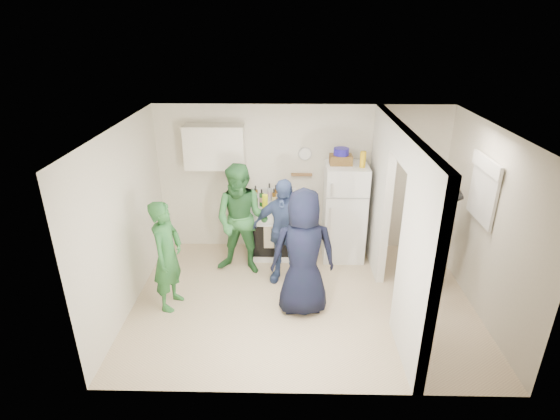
{
  "coord_description": "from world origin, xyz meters",
  "views": [
    {
      "loc": [
        -0.21,
        -5.24,
        3.72
      ],
      "look_at": [
        -0.33,
        0.4,
        1.25
      ],
      "focal_mm": 28.0,
      "sensor_mm": 36.0,
      "label": 1
    }
  ],
  "objects_px": {
    "fridge": "(344,212)",
    "blue_bowl": "(341,152)",
    "wicker_basket": "(341,160)",
    "person_denim": "(283,231)",
    "stove": "(273,229)",
    "person_navy": "(303,253)",
    "yellow_cup_stack_top": "(363,159)",
    "person_green_left": "(167,256)",
    "person_nook": "(432,235)",
    "person_green_center": "(242,220)"
  },
  "relations": [
    {
      "from": "stove",
      "to": "fridge",
      "type": "relative_size",
      "value": 0.57
    },
    {
      "from": "person_nook",
      "to": "fridge",
      "type": "bearing_deg",
      "value": -96.14
    },
    {
      "from": "stove",
      "to": "wicker_basket",
      "type": "distance_m",
      "value": 1.63
    },
    {
      "from": "stove",
      "to": "person_green_center",
      "type": "xyz_separation_m",
      "value": [
        -0.46,
        -0.55,
        0.42
      ]
    },
    {
      "from": "stove",
      "to": "wicker_basket",
      "type": "height_order",
      "value": "wicker_basket"
    },
    {
      "from": "fridge",
      "to": "person_denim",
      "type": "distance_m",
      "value": 1.25
    },
    {
      "from": "blue_bowl",
      "to": "person_navy",
      "type": "relative_size",
      "value": 0.14
    },
    {
      "from": "person_nook",
      "to": "person_green_left",
      "type": "bearing_deg",
      "value": -48.8
    },
    {
      "from": "stove",
      "to": "person_navy",
      "type": "height_order",
      "value": "person_navy"
    },
    {
      "from": "stove",
      "to": "person_navy",
      "type": "bearing_deg",
      "value": -73.75
    },
    {
      "from": "person_nook",
      "to": "person_denim",
      "type": "bearing_deg",
      "value": -61.61
    },
    {
      "from": "stove",
      "to": "blue_bowl",
      "type": "xyz_separation_m",
      "value": [
        1.07,
        0.02,
        1.36
      ]
    },
    {
      "from": "stove",
      "to": "person_denim",
      "type": "distance_m",
      "value": 0.89
    },
    {
      "from": "fridge",
      "to": "blue_bowl",
      "type": "relative_size",
      "value": 6.74
    },
    {
      "from": "blue_bowl",
      "to": "person_denim",
      "type": "distance_m",
      "value": 1.57
    },
    {
      "from": "person_green_left",
      "to": "person_green_center",
      "type": "bearing_deg",
      "value": -32.32
    },
    {
      "from": "yellow_cup_stack_top",
      "to": "person_green_center",
      "type": "height_order",
      "value": "yellow_cup_stack_top"
    },
    {
      "from": "fridge",
      "to": "person_denim",
      "type": "relative_size",
      "value": 0.98
    },
    {
      "from": "wicker_basket",
      "to": "person_denim",
      "type": "xyz_separation_m",
      "value": [
        -0.89,
        -0.81,
        -0.87
      ]
    },
    {
      "from": "stove",
      "to": "fridge",
      "type": "height_order",
      "value": "fridge"
    },
    {
      "from": "person_denim",
      "to": "person_nook",
      "type": "relative_size",
      "value": 0.94
    },
    {
      "from": "person_navy",
      "to": "person_nook",
      "type": "height_order",
      "value": "person_navy"
    },
    {
      "from": "stove",
      "to": "person_green_left",
      "type": "distance_m",
      "value": 2.06
    },
    {
      "from": "yellow_cup_stack_top",
      "to": "person_green_center",
      "type": "distance_m",
      "value": 2.09
    },
    {
      "from": "yellow_cup_stack_top",
      "to": "person_green_left",
      "type": "distance_m",
      "value": 3.23
    },
    {
      "from": "wicker_basket",
      "to": "yellow_cup_stack_top",
      "type": "distance_m",
      "value": 0.36
    },
    {
      "from": "wicker_basket",
      "to": "person_denim",
      "type": "relative_size",
      "value": 0.21
    },
    {
      "from": "stove",
      "to": "fridge",
      "type": "xyz_separation_m",
      "value": [
        1.17,
        -0.03,
        0.34
      ]
    },
    {
      "from": "person_nook",
      "to": "wicker_basket",
      "type": "bearing_deg",
      "value": -95.25
    },
    {
      "from": "stove",
      "to": "person_green_center",
      "type": "height_order",
      "value": "person_green_center"
    },
    {
      "from": "yellow_cup_stack_top",
      "to": "person_navy",
      "type": "relative_size",
      "value": 0.14
    },
    {
      "from": "yellow_cup_stack_top",
      "to": "person_nook",
      "type": "bearing_deg",
      "value": -42.3
    },
    {
      "from": "stove",
      "to": "person_green_center",
      "type": "relative_size",
      "value": 0.52
    },
    {
      "from": "yellow_cup_stack_top",
      "to": "blue_bowl",
      "type": "bearing_deg",
      "value": 154.89
    },
    {
      "from": "person_green_center",
      "to": "person_navy",
      "type": "relative_size",
      "value": 1.0
    },
    {
      "from": "person_denim",
      "to": "person_navy",
      "type": "distance_m",
      "value": 0.82
    },
    {
      "from": "wicker_basket",
      "to": "person_navy",
      "type": "bearing_deg",
      "value": -111.32
    },
    {
      "from": "person_green_center",
      "to": "stove",
      "type": "bearing_deg",
      "value": 61.26
    },
    {
      "from": "blue_bowl",
      "to": "person_denim",
      "type": "relative_size",
      "value": 0.15
    },
    {
      "from": "stove",
      "to": "person_navy",
      "type": "xyz_separation_m",
      "value": [
        0.45,
        -1.56,
        0.42
      ]
    },
    {
      "from": "person_navy",
      "to": "person_green_center",
      "type": "bearing_deg",
      "value": -52.47
    },
    {
      "from": "stove",
      "to": "yellow_cup_stack_top",
      "type": "distance_m",
      "value": 1.89
    },
    {
      "from": "wicker_basket",
      "to": "blue_bowl",
      "type": "distance_m",
      "value": 0.13
    },
    {
      "from": "person_green_left",
      "to": "person_denim",
      "type": "xyz_separation_m",
      "value": [
        1.56,
        0.7,
        0.04
      ]
    },
    {
      "from": "stove",
      "to": "person_nook",
      "type": "height_order",
      "value": "person_nook"
    },
    {
      "from": "person_navy",
      "to": "person_nook",
      "type": "relative_size",
      "value": 1.01
    },
    {
      "from": "fridge",
      "to": "yellow_cup_stack_top",
      "type": "bearing_deg",
      "value": -24.44
    },
    {
      "from": "person_nook",
      "to": "person_navy",
      "type": "bearing_deg",
      "value": -39.35
    },
    {
      "from": "fridge",
      "to": "yellow_cup_stack_top",
      "type": "xyz_separation_m",
      "value": [
        0.22,
        -0.1,
        0.93
      ]
    },
    {
      "from": "yellow_cup_stack_top",
      "to": "person_green_left",
      "type": "xyz_separation_m",
      "value": [
        -2.77,
        -1.36,
        -0.95
      ]
    }
  ]
}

